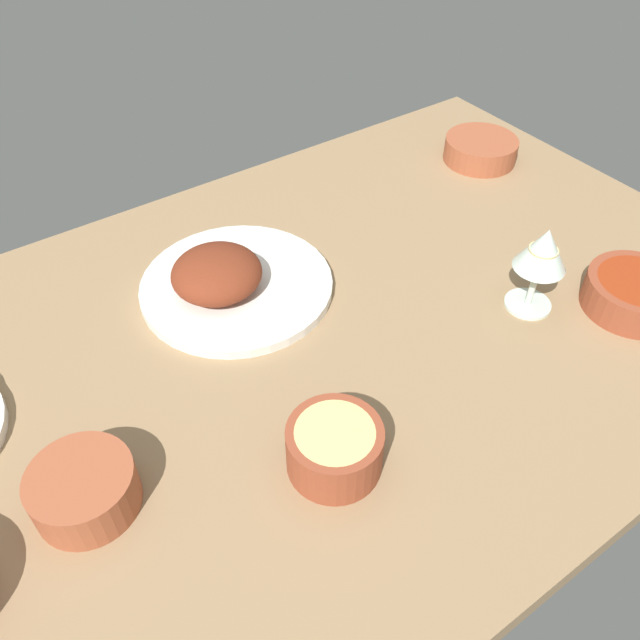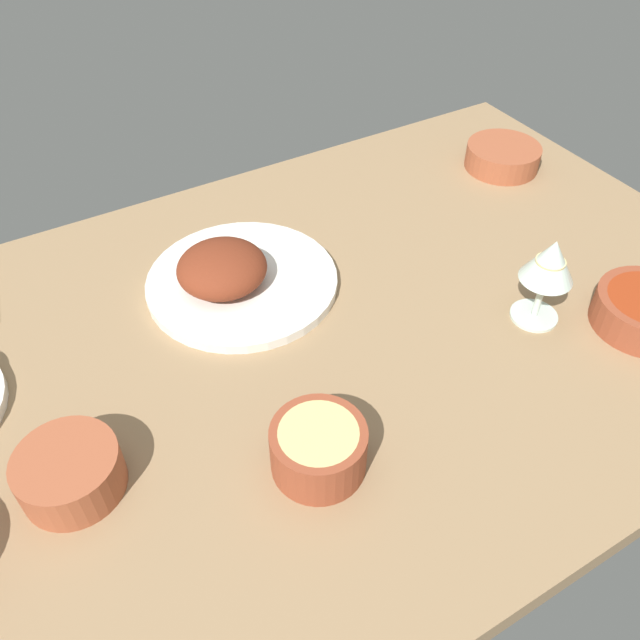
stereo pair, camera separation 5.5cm
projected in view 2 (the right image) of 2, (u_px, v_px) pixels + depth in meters
dining_table at (320, 339)px, 96.02cm from camera, size 140.00×90.00×4.00cm
plate_center_main at (233, 276)px, 99.64cm from camera, size 29.74×29.74×7.74cm
bowl_pasta at (503, 156)px, 125.83cm from camera, size 14.17×14.17×4.53cm
bowl_potatoes at (318, 448)px, 75.60cm from camera, size 11.45×11.45×6.44cm
bowl_onions at (69, 471)px, 73.80cm from camera, size 12.01×12.01×5.59cm
wine_glass at (550, 265)px, 89.77cm from camera, size 7.60×7.60×14.00cm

